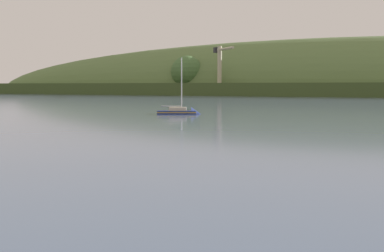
% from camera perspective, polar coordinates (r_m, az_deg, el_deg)
% --- Properties ---
extents(far_shoreline_hill, '(482.36, 128.06, 50.41)m').
position_cam_1_polar(far_shoreline_hill, '(223.27, 14.29, 3.72)').
color(far_shoreline_hill, '#3C4E24').
rests_on(far_shoreline_hill, ground).
extents(dockside_crane, '(12.04, 13.25, 20.15)m').
position_cam_1_polar(dockside_crane, '(197.40, 3.34, 6.56)').
color(dockside_crane, '#4C4C51').
rests_on(dockside_crane, ground).
extents(sailboat_midwater_white, '(6.53, 4.01, 8.98)m').
position_cam_1_polar(sailboat_midwater_white, '(68.37, -1.16, 1.53)').
color(sailboat_midwater_white, navy).
rests_on(sailboat_midwater_white, ground).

